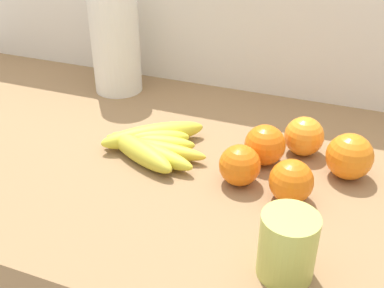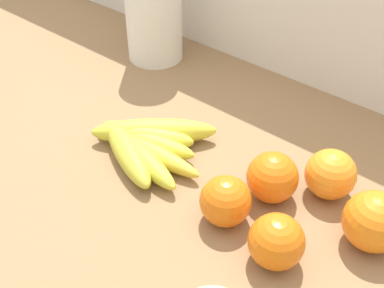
{
  "view_description": "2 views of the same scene",
  "coord_description": "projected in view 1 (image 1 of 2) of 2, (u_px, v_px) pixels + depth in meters",
  "views": [
    {
      "loc": [
        0.34,
        -0.69,
        1.33
      ],
      "look_at": [
        0.07,
        -0.01,
        0.91
      ],
      "focal_mm": 43.32,
      "sensor_mm": 36.0,
      "label": 1
    },
    {
      "loc": [
        0.44,
        -0.43,
        1.39
      ],
      "look_at": [
        0.07,
        0.01,
        0.92
      ],
      "focal_mm": 45.9,
      "sensor_mm": 36.0,
      "label": 2
    }
  ],
  "objects": [
    {
      "name": "mug",
      "position": [
        287.0,
        246.0,
        0.6
      ],
      "size": [
        0.08,
        0.08,
        0.1
      ],
      "primitive_type": "cylinder",
      "color": "#B8BF56",
      "rests_on": "counter"
    },
    {
      "name": "banana_bunch",
      "position": [
        149.0,
        144.0,
        0.88
      ],
      "size": [
        0.22,
        0.21,
        0.04
      ],
      "color": "gold",
      "rests_on": "counter"
    },
    {
      "name": "orange_back_left",
      "position": [
        304.0,
        136.0,
        0.88
      ],
      "size": [
        0.07,
        0.07,
        0.07
      ],
      "primitive_type": "sphere",
      "color": "orange",
      "rests_on": "counter"
    },
    {
      "name": "orange_front",
      "position": [
        265.0,
        145.0,
        0.85
      ],
      "size": [
        0.08,
        0.08,
        0.08
      ],
      "primitive_type": "sphere",
      "color": "orange",
      "rests_on": "counter"
    },
    {
      "name": "wall_back",
      "position": [
        219.0,
        153.0,
        1.31
      ],
      "size": [
        1.88,
        0.06,
        1.3
      ],
      "primitive_type": "cube",
      "color": "silver",
      "rests_on": "ground"
    },
    {
      "name": "orange_far_right",
      "position": [
        240.0,
        165.0,
        0.79
      ],
      "size": [
        0.07,
        0.07,
        0.07
      ],
      "primitive_type": "sphere",
      "color": "orange",
      "rests_on": "counter"
    },
    {
      "name": "paper_towel_roll",
      "position": [
        115.0,
        39.0,
        1.09
      ],
      "size": [
        0.11,
        0.11,
        0.29
      ],
      "color": "white",
      "rests_on": "counter"
    },
    {
      "name": "orange_right",
      "position": [
        350.0,
        156.0,
        0.81
      ],
      "size": [
        0.08,
        0.08,
        0.08
      ],
      "primitive_type": "sphere",
      "color": "orange",
      "rests_on": "counter"
    },
    {
      "name": "orange_back_right",
      "position": [
        291.0,
        181.0,
        0.75
      ],
      "size": [
        0.07,
        0.07,
        0.07
      ],
      "primitive_type": "sphere",
      "color": "orange",
      "rests_on": "counter"
    }
  ]
}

